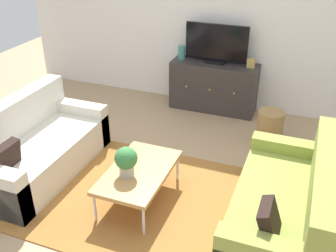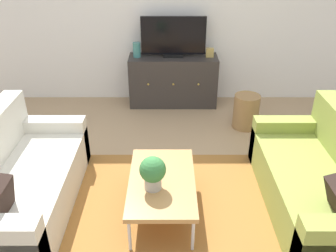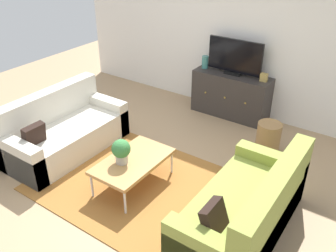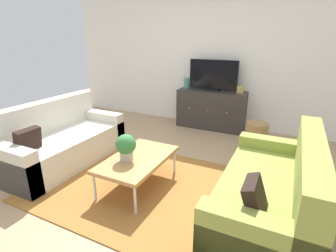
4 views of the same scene
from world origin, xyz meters
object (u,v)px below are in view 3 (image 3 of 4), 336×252
potted_plant (121,150)px  tv_console (231,95)px  couch_right_side (249,212)px  wicker_basket (268,138)px  flat_screen_tv (235,57)px  glass_vase (205,62)px  mantel_clock (264,77)px  coffee_table (133,162)px  couch_left_side (62,132)px

potted_plant → tv_console: (0.21, 2.55, -0.18)m
couch_right_side → tv_console: couch_right_side is taller
wicker_basket → couch_right_side: bearing=-75.9°
potted_plant → flat_screen_tv: 2.62m
glass_vase → mantel_clock: glass_vase is taller
coffee_table → flat_screen_tv: bearing=86.9°
coffee_table → mantel_clock: size_ratio=7.82×
couch_right_side → glass_vase: (-1.90, 2.37, 0.56)m
tv_console → wicker_basket: bearing=-37.7°
potted_plant → mantel_clock: 2.66m
wicker_basket → mantel_clock: bearing=120.5°
mantel_clock → tv_console: bearing=-180.0°
potted_plant → mantel_clock: size_ratio=2.39×
flat_screen_tv → glass_vase: flat_screen_tv is taller
potted_plant → flat_screen_tv: size_ratio=0.34×
glass_vase → wicker_basket: 1.78m
couch_right_side → mantel_clock: size_ratio=13.40×
tv_console → wicker_basket: 1.23m
coffee_table → flat_screen_tv: flat_screen_tv is taller
coffee_table → glass_vase: (-0.39, 2.43, 0.50)m
tv_console → flat_screen_tv: flat_screen_tv is taller
flat_screen_tv → tv_console: bearing=-90.0°
glass_vase → wicker_basket: size_ratio=0.46×
couch_left_side → potted_plant: (1.29, -0.17, 0.27)m
tv_console → glass_vase: 0.71m
couch_right_side → flat_screen_tv: size_ratio=1.89×
couch_right_side → coffee_table: couch_right_side is taller
couch_left_side → potted_plant: size_ratio=5.60×
tv_console → couch_right_side: bearing=-59.9°
potted_plant → couch_left_side: bearing=172.3°
couch_right_side → potted_plant: couch_right_side is taller
wicker_basket → flat_screen_tv: bearing=141.5°
couch_left_side → couch_right_side: 2.88m
couch_right_side → mantel_clock: mantel_clock is taller
couch_left_side → wicker_basket: couch_left_side is taller
couch_left_side → potted_plant: 1.33m
couch_right_side → mantel_clock: (-0.85, 2.37, 0.52)m
potted_plant → wicker_basket: 2.17m
tv_console → wicker_basket: tv_console is taller
coffee_table → mantel_clock: 2.56m
tv_console → flat_screen_tv: size_ratio=1.40×
couch_right_side → potted_plant: (-1.58, -0.17, 0.27)m
couch_right_side → potted_plant: size_ratio=5.60×
coffee_table → potted_plant: potted_plant is taller
couch_right_side → coffee_table: (-1.51, -0.06, 0.07)m
tv_console → glass_vase: (-0.53, 0.00, 0.47)m
couch_left_side → mantel_clock: bearing=49.6°
couch_left_side → tv_console: couch_left_side is taller
glass_vase → wicker_basket: (1.49, -0.75, -0.61)m
flat_screen_tv → wicker_basket: bearing=-38.5°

